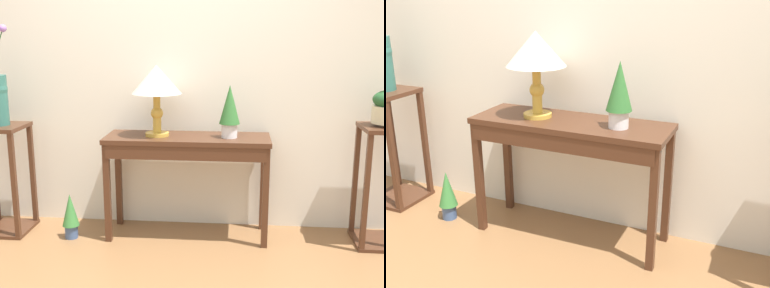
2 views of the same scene
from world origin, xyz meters
TOP-DOWN VIEW (x-y plane):
  - back_wall_with_art at (0.00, 1.51)m, footprint 9.00×0.10m
  - console_table at (0.09, 1.19)m, footprint 1.22×0.41m
  - table_lamp at (-0.13, 1.21)m, footprint 0.36×0.36m
  - potted_plant_on_console at (0.40, 1.20)m, footprint 0.15×0.15m
  - pedestal_stand_left at (-1.33, 1.17)m, footprint 0.37×0.37m
  - pedestal_stand_right at (1.52, 1.19)m, footprint 0.37×0.37m
  - potted_plant_floor at (-0.78, 1.07)m, footprint 0.13×0.13m

SIDE VIEW (x-z plane):
  - potted_plant_floor at x=-0.78m, z-range 0.02..0.37m
  - pedestal_stand_left at x=-1.33m, z-range 0.00..0.85m
  - pedestal_stand_right at x=1.52m, z-range 0.00..0.89m
  - console_table at x=0.09m, z-range 0.28..1.06m
  - potted_plant_on_console at x=0.40m, z-range 0.80..1.18m
  - table_lamp at x=-0.13m, z-range 0.91..1.43m
  - back_wall_with_art at x=0.00m, z-range 0.00..2.80m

